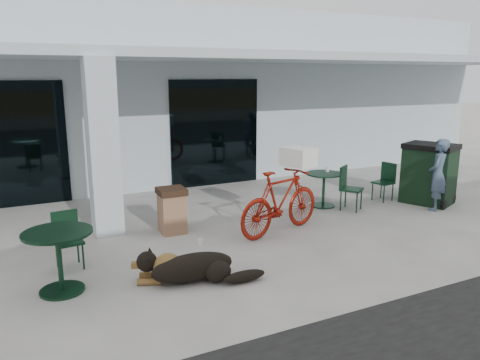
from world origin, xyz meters
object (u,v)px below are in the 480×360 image
cafe_table_near (60,262)px  cafe_chair_far_b (383,182)px  wheeled_bin (429,174)px  dog (193,266)px  cafe_chair_far_a (352,189)px  trash_receptacle (172,210)px  person (438,175)px  cafe_table_far (323,190)px  bicycle (281,201)px  cafe_chair_near (69,241)px

cafe_table_near → cafe_chair_far_b: 7.27m
cafe_table_near → wheeled_bin: 7.92m
dog → wheeled_bin: bearing=36.4°
dog → cafe_chair_far_a: bearing=45.7°
dog → trash_receptacle: trash_receptacle is taller
cafe_chair_far_a → cafe_chair_far_b: size_ratio=1.08×
person → wheeled_bin: person is taller
cafe_table_far → wheeled_bin: size_ratio=0.59×
wheeled_bin → trash_receptacle: bearing=151.7°
bicycle → dog: bicycle is taller
person → cafe_chair_near: bearing=-31.7°
bicycle → dog: 2.50m
bicycle → cafe_chair_far_b: 3.38m
cafe_chair_near → cafe_table_far: size_ratio=1.07×
cafe_chair_near → wheeled_bin: (7.65, 0.27, 0.24)m
dog → wheeled_bin: (6.18, 1.51, 0.44)m
bicycle → wheeled_bin: (4.02, 0.29, 0.08)m
cafe_table_near → person: bearing=4.1°
wheeled_bin → cafe_chair_far_a: bearing=148.7°
bicycle → cafe_chair_near: (-3.63, 0.02, -0.17)m
cafe_table_far → wheeled_bin: (2.27, -0.80, 0.30)m
cafe_table_far → bicycle: bearing=-148.2°
cafe_chair_near → trash_receptacle: size_ratio=1.02×
cafe_chair_near → cafe_chair_far_b: (6.88, 0.86, 0.01)m
cafe_table_near → cafe_chair_far_b: size_ratio=1.04×
trash_receptacle → cafe_chair_far_a: bearing=-4.4°
cafe_chair_far_a → trash_receptacle: cafe_chair_far_a is taller
dog → cafe_chair_far_a: 4.64m
trash_receptacle → wheeled_bin: bearing=-5.9°
cafe_chair_far_a → person: person is taller
cafe_table_near → cafe_table_far: bearing=18.1°
wheeled_bin → cafe_chair_near: bearing=159.6°
cafe_table_near → cafe_table_far: size_ratio=1.13×
dog → cafe_table_far: size_ratio=1.74×
cafe_table_near → person: 7.59m
cafe_table_near → cafe_chair_far_b: bearing=12.9°
cafe_chair_far_a → cafe_chair_near: bearing=151.5°
cafe_table_far → person: (1.97, -1.29, 0.39)m
dog → cafe_table_near: (-1.67, 0.48, 0.19)m
bicycle → cafe_chair_far_a: bicycle is taller
dog → cafe_table_far: bearing=53.2°
person → wheeled_bin: bearing=-150.9°
cafe_chair_far_b → bicycle: bearing=-84.7°
cafe_chair_far_b → wheeled_bin: 0.99m
cafe_table_near → cafe_chair_near: cafe_chair_near is taller
cafe_table_far → cafe_table_near: bearing=-161.9°
bicycle → cafe_chair_far_a: bearing=-90.4°
cafe_table_near → cafe_chair_far_a: (5.94, 1.33, 0.05)m
cafe_chair_near → dog: bearing=-46.0°
cafe_chair_far_a → wheeled_bin: size_ratio=0.70×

